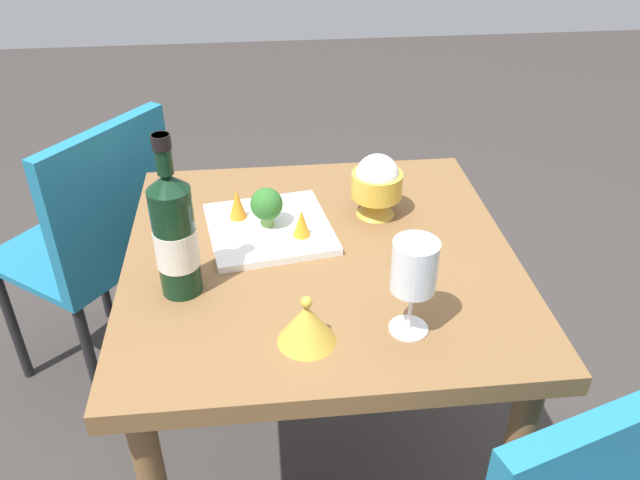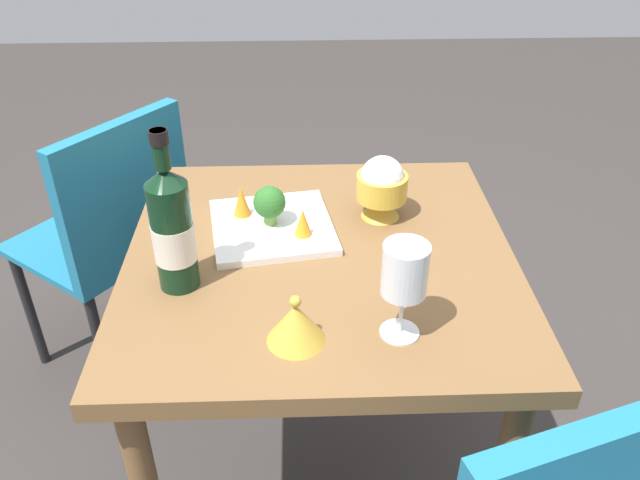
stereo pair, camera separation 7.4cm
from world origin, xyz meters
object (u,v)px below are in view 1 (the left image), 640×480
wine_glass (414,269)px  rice_bowl (377,184)px  chair_by_wall (100,233)px  carrot_garnish_left (237,204)px  serving_plate (269,229)px  broccoli_floret (267,205)px  rice_bowl_lid (307,323)px  wine_bottle (175,235)px  carrot_garnish_right (301,223)px

wine_glass → rice_bowl: (0.01, 0.39, -0.05)m
chair_by_wall → carrot_garnish_left: size_ratio=12.88×
serving_plate → broccoli_floret: bearing=162.9°
wine_glass → rice_bowl_lid: (-0.18, -0.01, -0.09)m
wine_bottle → rice_bowl: wine_bottle is taller
chair_by_wall → rice_bowl: rice_bowl is taller
chair_by_wall → broccoli_floret: chair_by_wall is taller
wine_glass → chair_by_wall: bearing=134.0°
rice_bowl → serving_plate: size_ratio=0.49×
wine_glass → rice_bowl: bearing=88.4°
chair_by_wall → rice_bowl: 0.81m
chair_by_wall → serving_plate: bearing=-92.0°
rice_bowl → carrot_garnish_right: size_ratio=2.35×
rice_bowl_lid → wine_bottle: bearing=143.1°
carrot_garnish_right → chair_by_wall: bearing=141.4°
serving_plate → broccoli_floret: (-0.00, 0.00, 0.06)m
broccoli_floret → carrot_garnish_right: broccoli_floret is taller
wine_bottle → wine_glass: size_ratio=1.75×
rice_bowl_lid → carrot_garnish_left: 0.40m
chair_by_wall → carrot_garnish_right: size_ratio=14.10×
broccoli_floret → chair_by_wall: bearing=140.7°
wine_bottle → carrot_garnish_right: bearing=30.4°
wine_bottle → carrot_garnish_left: 0.26m
serving_plate → rice_bowl: bearing=12.0°
carrot_garnish_right → wine_glass: bearing=-61.1°
wine_glass → carrot_garnish_right: size_ratio=2.97×
wine_bottle → serving_plate: (0.17, 0.18, -0.11)m
serving_plate → rice_bowl_lid: bearing=-81.9°
rice_bowl → carrot_garnish_left: rice_bowl is taller
rice_bowl → carrot_garnish_right: 0.20m
wine_bottle → carrot_garnish_right: (0.23, 0.14, -0.08)m
rice_bowl → serving_plate: (-0.24, -0.05, -0.07)m
chair_by_wall → carrot_garnish_right: bearing=-91.5°
carrot_garnish_left → carrot_garnish_right: carrot_garnish_left is taller
rice_bowl_lid → carrot_garnish_left: size_ratio=1.52×
rice_bowl → broccoli_floret: bearing=-168.4°
rice_bowl_lid → carrot_garnish_right: rice_bowl_lid is taller
chair_by_wall → serving_plate: (0.45, -0.37, 0.22)m
serving_plate → carrot_garnish_left: size_ratio=4.34×
chair_by_wall → rice_bowl: bearing=-77.7°
wine_glass → rice_bowl: wine_glass is taller
serving_plate → broccoli_floret: broccoli_floret is taller
rice_bowl → carrot_garnish_left: 0.30m
chair_by_wall → wine_glass: 1.04m
wine_glass → carrot_garnish_left: wine_glass is taller
broccoli_floret → carrot_garnish_left: (-0.06, 0.04, -0.02)m
wine_bottle → serving_plate: wine_bottle is taller
serving_plate → carrot_garnish_right: size_ratio=4.75×
wine_glass → broccoli_floret: 0.41m
wine_glass → serving_plate: (-0.23, 0.34, -0.12)m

